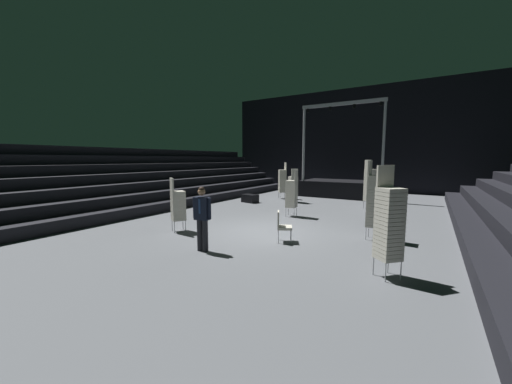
# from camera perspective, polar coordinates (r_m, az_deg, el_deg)

# --- Properties ---
(ground_plane) EXTENTS (22.00, 30.00, 0.10)m
(ground_plane) POSITION_cam_1_polar(r_m,az_deg,el_deg) (10.11, 1.30, -8.10)
(ground_plane) COLOR #515459
(arena_end_wall) EXTENTS (22.00, 0.30, 8.00)m
(arena_end_wall) POSITION_cam_1_polar(r_m,az_deg,el_deg) (24.00, 20.03, 9.77)
(arena_end_wall) COLOR black
(arena_end_wall) RESTS_ON ground_plane
(bleacher_bank_left) EXTENTS (5.25, 24.00, 3.15)m
(bleacher_bank_left) POSITION_cam_1_polar(r_m,az_deg,el_deg) (16.35, -22.99, 2.79)
(bleacher_bank_left) COLOR black
(bleacher_bank_left) RESTS_ON ground_plane
(stage_riser) EXTENTS (5.44, 3.15, 6.00)m
(stage_riser) POSITION_cam_1_polar(r_m,az_deg,el_deg) (20.12, 17.31, 0.94)
(stage_riser) COLOR black
(stage_riser) RESTS_ON ground_plane
(man_with_tie) EXTENTS (0.57, 0.28, 1.78)m
(man_with_tie) POSITION_cam_1_polar(r_m,az_deg,el_deg) (7.88, -10.77, -4.51)
(man_with_tie) COLOR black
(man_with_tie) RESTS_ON ground_plane
(chair_stack_front_left) EXTENTS (0.62, 0.62, 1.96)m
(chair_stack_front_left) POSITION_cam_1_polar(r_m,az_deg,el_deg) (16.75, 7.42, 1.32)
(chair_stack_front_left) COLOR #B2B5BA
(chair_stack_front_left) RESTS_ON ground_plane
(chair_stack_front_right) EXTENTS (0.62, 0.62, 2.31)m
(chair_stack_front_right) POSITION_cam_1_polar(r_m,az_deg,el_deg) (18.20, 5.32, 2.30)
(chair_stack_front_right) COLOR #B2B5BA
(chair_stack_front_right) RESTS_ON ground_plane
(chair_stack_mid_left) EXTENTS (0.62, 0.62, 2.48)m
(chair_stack_mid_left) POSITION_cam_1_polar(r_m,az_deg,el_deg) (15.44, 21.87, 1.39)
(chair_stack_mid_left) COLOR #B2B5BA
(chair_stack_mid_left) RESTS_ON ground_plane
(chair_stack_mid_right) EXTENTS (0.49, 0.49, 2.05)m
(chair_stack_mid_right) POSITION_cam_1_polar(r_m,az_deg,el_deg) (12.58, 7.15, -0.24)
(chair_stack_mid_right) COLOR #B2B5BA
(chair_stack_mid_right) RESTS_ON ground_plane
(chair_stack_mid_centre) EXTENTS (0.45, 0.45, 2.48)m
(chair_stack_mid_centre) POSITION_cam_1_polar(r_m,az_deg,el_deg) (9.58, 22.71, -1.58)
(chair_stack_mid_centre) COLOR #B2B5BA
(chair_stack_mid_centre) RESTS_ON ground_plane
(chair_stack_rear_left) EXTENTS (0.60, 0.60, 1.88)m
(chair_stack_rear_left) POSITION_cam_1_polar(r_m,az_deg,el_deg) (10.23, -15.38, -2.48)
(chair_stack_rear_left) COLOR #B2B5BA
(chair_stack_rear_left) RESTS_ON ground_plane
(chair_stack_rear_right) EXTENTS (0.62, 0.62, 2.39)m
(chair_stack_rear_right) POSITION_cam_1_polar(r_m,az_deg,el_deg) (6.62, 25.11, -5.56)
(chair_stack_rear_right) COLOR #B2B5BA
(chair_stack_rear_right) RESTS_ON ground_plane
(equipment_road_case) EXTENTS (0.99, 0.75, 0.47)m
(equipment_road_case) POSITION_cam_1_polar(r_m,az_deg,el_deg) (16.61, -1.20, -1.28)
(equipment_road_case) COLOR black
(equipment_road_case) RESTS_ON ground_plane
(loose_chair_near_man) EXTENTS (0.59, 0.59, 0.95)m
(loose_chair_near_man) POSITION_cam_1_polar(r_m,az_deg,el_deg) (8.76, 5.30, -6.51)
(loose_chair_near_man) COLOR #B2B5BA
(loose_chair_near_man) RESTS_ON ground_plane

